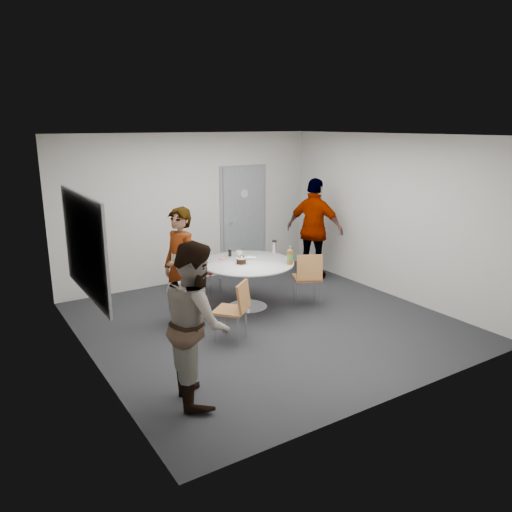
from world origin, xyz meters
TOP-DOWN VIEW (x-y plane):
  - floor at (0.00, 0.00)m, footprint 5.00×5.00m
  - ceiling at (0.00, 0.00)m, footprint 5.00×5.00m
  - wall_back at (0.00, 2.50)m, footprint 5.00×0.00m
  - wall_left at (-2.50, 0.00)m, footprint 0.00×5.00m
  - wall_right at (2.50, 0.00)m, footprint 0.00×5.00m
  - wall_front at (0.00, -2.50)m, footprint 5.00×0.00m
  - door at (1.10, 2.48)m, footprint 1.02×0.17m
  - whiteboard at (-2.46, 0.20)m, footprint 0.04×1.90m
  - table at (0.11, 0.66)m, footprint 1.46×1.46m
  - chair_near_left at (-0.70, -0.33)m, footprint 0.58×0.58m
  - chair_near_right at (0.92, 0.20)m, footprint 0.57×0.60m
  - chair_far at (-0.15, 1.73)m, footprint 0.52×0.54m
  - person_main at (-1.10, 0.54)m, footprint 0.55×0.71m
  - person_left at (-1.76, -1.34)m, footprint 0.83×0.97m
  - person_right at (1.95, 1.33)m, footprint 0.92×1.20m

SIDE VIEW (x-z plane):
  - floor at x=0.00m, z-range 0.00..0.00m
  - chair_far at x=-0.15m, z-range 0.08..0.88m
  - chair_near_left at x=-0.70m, z-range 0.09..0.93m
  - chair_near_right at x=0.92m, z-range 0.10..0.98m
  - table at x=0.11m, z-range 0.13..1.17m
  - person_left at x=-1.76m, z-range 0.00..1.72m
  - person_main at x=-1.10m, z-range 0.00..1.74m
  - person_right at x=1.95m, z-range 0.00..1.90m
  - door at x=1.10m, z-range -0.03..2.09m
  - wall_back at x=0.00m, z-range -1.15..3.85m
  - wall_left at x=-2.50m, z-range -1.15..3.85m
  - wall_right at x=2.50m, z-range -1.15..3.85m
  - wall_front at x=0.00m, z-range -1.15..3.85m
  - whiteboard at x=-2.46m, z-range 0.82..2.08m
  - ceiling at x=0.00m, z-range 2.70..2.70m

